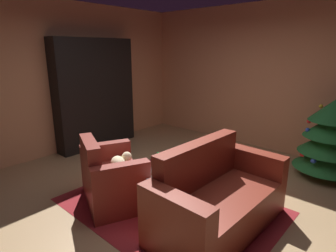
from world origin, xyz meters
TOP-DOWN VIEW (x-y plane):
  - ground_plane at (0.00, 0.00)m, footprint 6.57×6.57m
  - wall_back at (0.00, 2.71)m, footprint 5.60×0.06m
  - wall_left at (-2.77, 0.00)m, footprint 0.06×5.49m
  - area_rug at (0.10, -0.21)m, footprint 2.57×1.88m
  - bookshelf_unit at (-2.53, 0.65)m, footprint 0.33×1.65m
  - armchair_red at (-0.53, -0.63)m, footprint 1.14×1.00m
  - couch_red at (0.75, -0.16)m, footprint 0.83×1.70m
  - coffee_table at (0.18, -0.22)m, footprint 0.72×0.72m
  - book_stack_on_table at (0.14, -0.22)m, footprint 0.20×0.19m
  - bottle_on_table at (0.05, -0.36)m, footprint 0.08×0.08m
  - decorated_tree at (1.33, 2.05)m, footprint 0.96×0.96m

SIDE VIEW (x-z plane):
  - ground_plane at x=0.00m, z-range 0.00..0.00m
  - area_rug at x=0.10m, z-range 0.00..0.01m
  - armchair_red at x=-0.53m, z-range -0.12..0.75m
  - couch_red at x=0.75m, z-range -0.15..0.79m
  - coffee_table at x=0.18m, z-range 0.19..0.67m
  - book_stack_on_table at x=0.14m, z-range 0.48..0.62m
  - bottle_on_table at x=0.05m, z-range 0.45..0.72m
  - decorated_tree at x=1.33m, z-range 0.00..1.23m
  - bookshelf_unit at x=-2.53m, z-range -0.02..2.11m
  - wall_back at x=0.00m, z-range 0.00..2.78m
  - wall_left at x=-2.77m, z-range 0.00..2.78m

